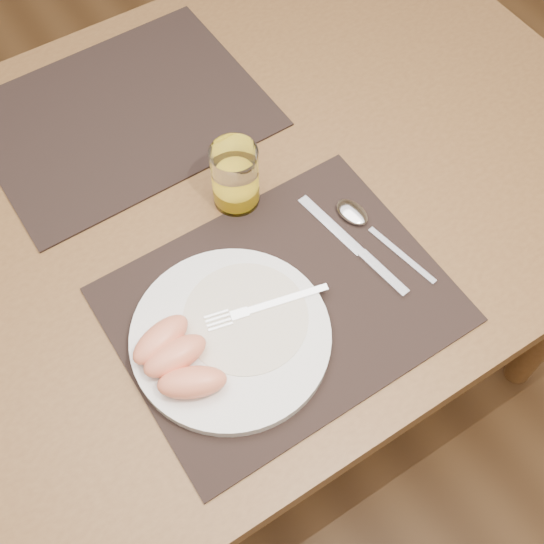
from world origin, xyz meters
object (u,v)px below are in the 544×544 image
Objects in this scene: placemat_near at (281,304)px; placemat_far at (122,115)px; spoon at (359,218)px; fork at (257,309)px; plate at (231,337)px; juice_glass at (235,179)px; knife at (361,253)px; table at (204,230)px.

placemat_near and placemat_far have the same top height.
placemat_near is 1.00× the size of placemat_far.
fork is at bearing -166.31° from spoon.
spoon is (0.26, 0.06, -0.00)m from plate.
plate is 2.53× the size of juice_glass.
placemat_near is 2.04× the size of knife.
juice_glass is at bearing 77.52° from placemat_near.
spoon is (0.20, -0.38, 0.01)m from placemat_far.
juice_glass reaches higher than placemat_near.
knife is at bearing -68.47° from placemat_far.
juice_glass is at bearing 134.72° from spoon.
plate is (-0.09, -0.01, 0.01)m from placemat_near.
fork reaches higher than placemat_far.
plate is 0.27m from spoon.
juice_glass reaches higher than placemat_far.
knife reaches higher than placemat_far.
knife is (0.18, 0.00, -0.02)m from fork.
fork is (-0.04, 0.00, 0.02)m from placemat_near.
spoon is at bearing 13.69° from fork.
placemat_near reaches higher than table.
table is at bearing 81.86° from fork.
table is 0.15m from juice_glass.
fork is (-0.03, -0.22, 0.11)m from table.
table is 0.24m from placemat_far.
fork is at bearing -91.14° from placemat_far.
plate is at bearing -97.31° from placemat_far.
juice_glass is (-0.13, 0.13, 0.04)m from spoon.
juice_glass is (0.07, -0.25, 0.05)m from placemat_far.
fork reaches higher than spoon.
table is 0.24m from fork.
placemat_near is 0.44m from placemat_far.
fork reaches higher than knife.
spoon is at bearing -42.22° from table.
fork is at bearing 174.37° from placemat_near.
table is 8.06× the size of fork.
plate is at bearing -165.64° from fork.
placemat_near is at bearing 5.80° from plate.
placemat_near is 2.59× the size of fork.
juice_glass is at bearing -74.19° from placemat_far.
placemat_far is at bearing 82.69° from plate.
plate is 0.05m from fork.
placemat_far is at bearing 117.90° from spoon.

